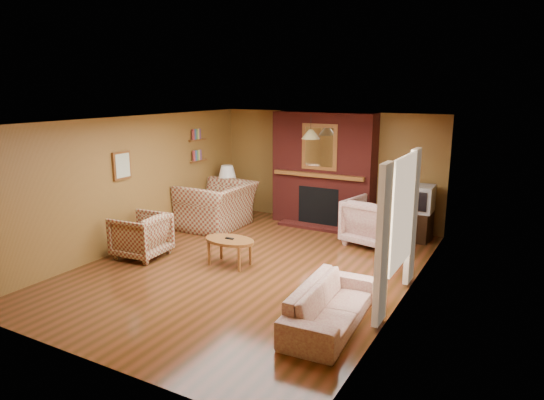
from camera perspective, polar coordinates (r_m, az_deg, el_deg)
The scene contains 20 objects.
floor at distance 8.08m, azimuth -2.51°, elevation -7.89°, with size 6.50×6.50×0.00m, color #42250E.
ceiling at distance 7.57m, azimuth -2.69°, elevation 9.34°, with size 6.50×6.50×0.00m, color silver.
wall_back at distance 10.59m, azimuth 6.62°, elevation 3.81°, with size 6.50×6.50×0.00m, color brown.
wall_front at distance 5.35m, azimuth -21.17°, elevation -6.28°, with size 6.50×6.50×0.00m, color brown.
wall_left at distance 9.27m, azimuth -15.92°, elevation 2.06°, with size 6.50×6.50×0.00m, color brown.
wall_right at distance 6.81m, azimuth 15.67°, elevation -1.80°, with size 6.50×6.50×0.00m, color brown.
fireplace at distance 10.36m, azimuth 6.06°, elevation 3.50°, with size 2.20×0.82×2.40m.
window_right at distance 6.65m, azimuth 14.83°, elevation -2.76°, with size 0.10×1.85×2.00m.
bookshelf at distance 10.57m, azimuth -8.60°, elevation 6.28°, with size 0.09×0.55×0.71m.
botanical_print at distance 8.98m, azimuth -17.25°, elevation 3.90°, with size 0.05×0.40×0.50m.
pendant_light at distance 9.63m, azimuth 4.57°, elevation 7.73°, with size 0.36×0.36×0.48m.
plaid_loveseat at distance 10.26m, azimuth -6.49°, elevation -0.64°, with size 1.45×1.27×0.94m, color maroon.
plaid_armchair at distance 8.76m, azimuth -15.16°, elevation -4.05°, with size 0.81×0.84×0.76m, color maroon.
floral_sofa at distance 6.19m, azimuth 6.87°, elevation -12.15°, with size 1.80×0.70×0.53m, color beige.
floral_armchair at distance 9.29m, azimuth 11.83°, elevation -2.52°, with size 0.94×0.96×0.88m, color beige.
coffee_table at distance 8.08m, azimuth -5.01°, elevation -4.98°, with size 0.89×0.55×0.47m.
side_table at distance 11.06m, azimuth -5.22°, elevation -0.70°, with size 0.40×0.40×0.53m, color brown.
table_lamp at distance 10.93m, azimuth -5.29°, elevation 2.55°, with size 0.40×0.40×0.66m.
tv_stand at distance 9.78m, azimuth 16.64°, elevation -2.92°, with size 0.53×0.48×0.57m, color black.
crt_tv at distance 9.65m, azimuth 16.84°, elevation 0.17°, with size 0.56×0.56×0.51m.
Camera 1 is at (3.95, -6.43, 2.89)m, focal length 32.00 mm.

